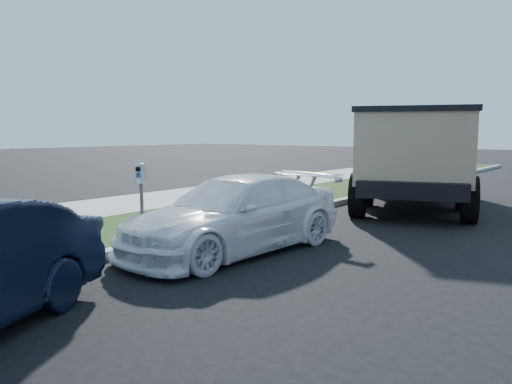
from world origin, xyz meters
The scene contains 5 objects.
ground centered at (0.00, 0.00, 0.00)m, with size 120.00×120.00×0.00m, color black.
streetside centered at (-5.57, 2.00, 0.07)m, with size 6.12×50.00×0.15m.
parking_meter centered at (-2.89, -0.65, 1.20)m, with size 0.21×0.15×1.46m.
white_wagon centered at (-1.22, 0.16, 0.69)m, with size 1.93×4.74×1.37m, color white.
dump_truck centered at (-0.87, 8.13, 1.64)m, with size 5.07×7.93×2.92m.
Camera 1 is at (4.68, -6.72, 2.19)m, focal length 35.00 mm.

